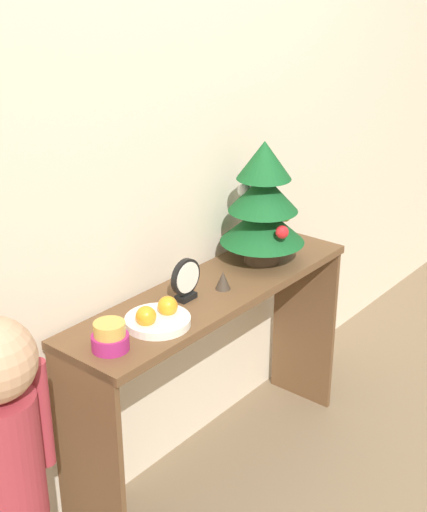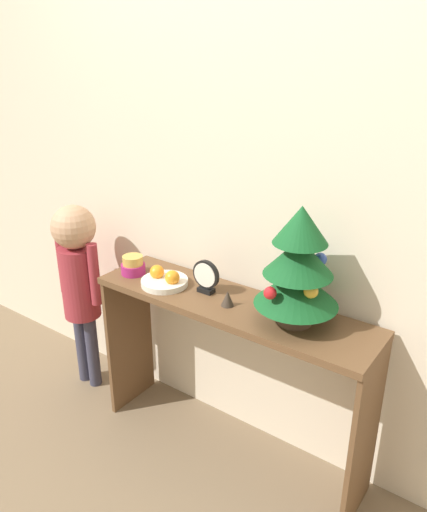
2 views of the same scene
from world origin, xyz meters
name	(u,v)px [view 2 (image 2 of 2)]	position (x,y,z in m)	size (l,w,h in m)	color
ground_plane	(208,468)	(0.00, 0.00, 0.00)	(12.00, 12.00, 0.00)	#7A664C
back_wall	(261,178)	(0.00, 0.37, 1.25)	(7.00, 0.05, 2.50)	beige
console_table	(230,338)	(0.00, 0.16, 0.60)	(1.25, 0.33, 0.77)	brown
mini_tree	(298,267)	(0.29, 0.17, 1.00)	(0.32, 0.32, 0.47)	#4C3828
fruit_bowl	(165,280)	(-0.33, 0.13, 0.79)	(0.21, 0.21, 0.08)	silver
singing_bowl	(133,266)	(-0.52, 0.13, 0.81)	(0.11, 0.11, 0.09)	#9E2366
desk_clock	(206,277)	(-0.14, 0.18, 0.84)	(0.13, 0.04, 0.15)	black
figurine	(228,298)	(0.01, 0.13, 0.80)	(0.05, 0.05, 0.07)	#382D23
child_figure	(78,271)	(-0.92, 0.12, 0.68)	(0.30, 0.22, 1.03)	#38384C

